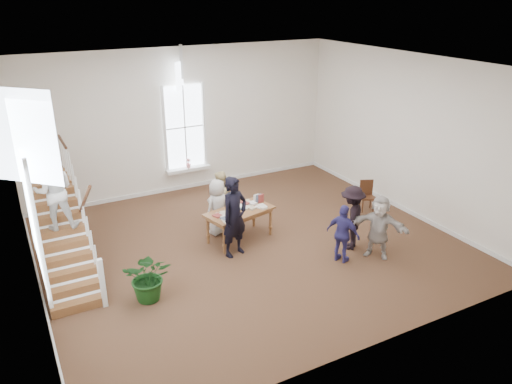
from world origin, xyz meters
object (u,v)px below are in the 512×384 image
library_table (240,213)px  woman_cluster_c (379,227)px  police_officer (235,217)px  woman_cluster_b (352,218)px  person_yellow (220,198)px  woman_cluster_a (343,234)px  side_chair (367,194)px  floor_plant (149,276)px  elderly_woman (218,207)px

library_table → woman_cluster_c: 3.47m
library_table → police_officer: size_ratio=0.94×
woman_cluster_b → woman_cluster_c: woman_cluster_b is taller
person_yellow → woman_cluster_a: (1.70, -3.26, -0.03)m
woman_cluster_c → side_chair: size_ratio=1.75×
police_officer → woman_cluster_a: size_ratio=1.39×
woman_cluster_c → library_table: bearing=-171.2°
woman_cluster_c → side_chair: (1.57, 2.30, -0.29)m
woman_cluster_a → floor_plant: 4.55m
elderly_woman → floor_plant: (-2.51, -2.16, -0.21)m
person_yellow → side_chair: size_ratio=1.68×
woman_cluster_a → woman_cluster_b: 0.76m
woman_cluster_a → floor_plant: (-4.51, 0.60, -0.18)m
library_table → woman_cluster_b: bearing=-50.6°
floor_plant → side_chair: (6.98, 1.50, -0.05)m
side_chair → library_table: bearing=-156.4°
side_chair → floor_plant: bearing=-143.4°
police_officer → side_chair: size_ratio=2.24×
elderly_woman → woman_cluster_b: size_ratio=0.91×
woman_cluster_c → floor_plant: bearing=-136.7°
library_table → woman_cluster_c: bearing=-56.2°
woman_cluster_a → library_table: bearing=12.3°
woman_cluster_b → side_chair: size_ratio=1.83×
library_table → floor_plant: floor_plant is taller
library_table → police_officer: police_officer is taller
library_table → side_chair: side_chair is taller
library_table → floor_plant: bearing=-164.6°
floor_plant → side_chair: size_ratio=1.22×
floor_plant → woman_cluster_a: bearing=-7.6°
woman_cluster_b → floor_plant: (-5.11, 0.15, -0.28)m
floor_plant → library_table: bearing=28.6°
library_table → side_chair: 4.12m
library_table → woman_cluster_c: (2.54, -2.37, 0.05)m
woman_cluster_c → floor_plant: (-5.41, 0.80, -0.24)m
woman_cluster_a → elderly_woman: bearing=11.1°
woman_cluster_c → side_chair: 2.80m
police_officer → person_yellow: 1.81m
elderly_woman → woman_cluster_a: (2.00, -2.76, -0.03)m
library_table → police_officer: bearing=-138.2°
woman_cluster_b → woman_cluster_c: size_ratio=1.04×
woman_cluster_a → woman_cluster_c: (0.90, -0.20, 0.07)m
library_table → elderly_woman: (-0.36, 0.59, 0.02)m
elderly_woman → side_chair: 4.53m
person_yellow → elderly_woman: bearing=21.8°
elderly_woman → floor_plant: elderly_woman is taller
woman_cluster_b → library_table: bearing=-75.4°
floor_plant → woman_cluster_c: bearing=-8.4°
library_table → side_chair: bearing=-14.1°
police_officer → woman_cluster_c: 3.46m
person_yellow → woman_cluster_c: woman_cluster_c is taller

